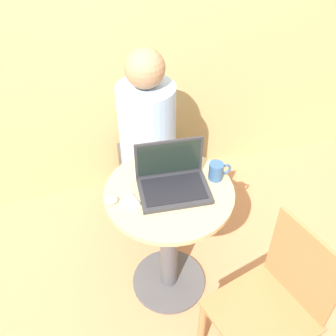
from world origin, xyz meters
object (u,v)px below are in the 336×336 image
person_seated (147,155)px  laptop (172,180)px  cell_phone (131,201)px  chair_empty (273,307)px

person_seated → laptop: bearing=-90.9°
cell_phone → chair_empty: chair_empty is taller
laptop → cell_phone: size_ratio=3.61×
chair_empty → person_seated: person_seated is taller
laptop → person_seated: bearing=89.1°
cell_phone → chair_empty: 0.80m
laptop → cell_phone: bearing=-169.0°
laptop → person_seated: (0.01, 0.56, -0.28)m
cell_phone → chair_empty: size_ratio=0.11×
laptop → person_seated: size_ratio=0.28×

